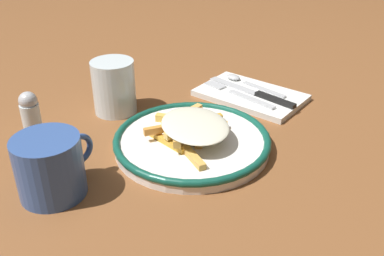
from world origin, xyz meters
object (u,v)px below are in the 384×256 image
(water_glass, at_px, (114,87))
(fork, at_px, (238,94))
(plate, at_px, (192,141))
(coffee_mug, at_px, (50,167))
(salt_shaker, at_px, (30,113))
(knife, at_px, (258,94))
(napkin, at_px, (250,95))
(spoon, at_px, (245,82))
(fries_heap, at_px, (192,126))

(water_glass, bearing_deg, fork, -39.50)
(plate, distance_m, fork, 0.21)
(water_glass, relative_size, coffee_mug, 0.84)
(plate, relative_size, fork, 1.48)
(salt_shaker, bearing_deg, knife, -32.99)
(napkin, distance_m, salt_shaker, 0.43)
(knife, distance_m, spoon, 0.06)
(fries_heap, relative_size, fork, 1.03)
(fork, bearing_deg, coffee_mug, 175.97)
(fries_heap, bearing_deg, coffee_mug, 163.05)
(spoon, relative_size, salt_shaker, 1.95)
(salt_shaker, bearing_deg, plate, -60.82)
(fork, height_order, spoon, spoon)
(spoon, height_order, water_glass, water_glass)
(fries_heap, xyz_separation_m, coffee_mug, (-0.23, 0.07, 0.01))
(napkin, relative_size, coffee_mug, 1.72)
(fries_heap, xyz_separation_m, water_glass, (0.00, 0.20, 0.01))
(fork, bearing_deg, knife, -51.01)
(knife, relative_size, water_glass, 2.07)
(fries_heap, bearing_deg, water_glass, 88.94)
(plate, xyz_separation_m, knife, (0.23, 0.01, 0.00))
(fries_heap, bearing_deg, fork, 11.43)
(plate, xyz_separation_m, fork, (0.20, 0.04, 0.00))
(fork, bearing_deg, spoon, 21.25)
(fork, bearing_deg, plate, -167.71)
(water_glass, bearing_deg, knife, -41.09)
(plate, height_order, coffee_mug, coffee_mug)
(napkin, bearing_deg, plate, -172.09)
(plate, relative_size, knife, 1.24)
(fries_heap, distance_m, coffee_mug, 0.24)
(knife, bearing_deg, coffee_mug, 172.24)
(salt_shaker, bearing_deg, spoon, -24.74)
(napkin, relative_size, fork, 1.19)
(coffee_mug, bearing_deg, knife, -7.76)
(fries_heap, distance_m, salt_shaker, 0.29)
(spoon, bearing_deg, knife, -121.67)
(spoon, bearing_deg, plate, -165.62)
(water_glass, bearing_deg, salt_shaker, 161.80)
(coffee_mug, bearing_deg, fork, -4.03)
(napkin, bearing_deg, fries_heap, -173.00)
(salt_shaker, bearing_deg, coffee_mug, -114.24)
(plate, xyz_separation_m, water_glass, (0.01, 0.20, 0.04))
(knife, relative_size, salt_shaker, 2.69)
(spoon, relative_size, water_glass, 1.50)
(napkin, bearing_deg, coffee_mug, 174.66)
(fork, bearing_deg, fries_heap, -168.57)
(spoon, bearing_deg, salt_shaker, 155.26)
(fork, xyz_separation_m, knife, (0.03, -0.03, 0.00))
(fries_heap, relative_size, spoon, 1.19)
(knife, bearing_deg, fork, 128.99)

